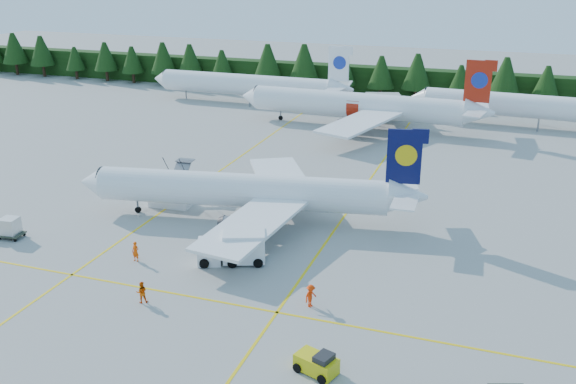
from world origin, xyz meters
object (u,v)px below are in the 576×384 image
(airliner_red, at_px, (352,105))
(baggage_tug, at_px, (317,363))
(airstairs, at_px, (172,197))
(airliner_navy, at_px, (236,191))
(service_truck, at_px, (232,248))

(airliner_red, bearing_deg, baggage_tug, -76.15)
(airliner_red, bearing_deg, airstairs, -102.47)
(airliner_navy, xyz_separation_m, service_truck, (3.98, -10.09, -1.77))
(airliner_red, xyz_separation_m, airstairs, (-10.84, -42.59, -2.77))
(airliner_red, relative_size, baggage_tug, 12.86)
(service_truck, height_order, baggage_tug, service_truck)
(airstairs, height_order, baggage_tug, airstairs)
(airliner_navy, height_order, airliner_red, airliner_red)
(baggage_tug, bearing_deg, airliner_red, 120.96)
(airliner_navy, distance_m, airliner_red, 44.12)
(airstairs, distance_m, baggage_tug, 35.90)
(airliner_navy, bearing_deg, service_truck, -78.68)
(baggage_tug, bearing_deg, service_truck, 151.22)
(service_truck, bearing_deg, airliner_navy, 90.56)
(airstairs, xyz_separation_m, baggage_tug, (25.36, -25.42, -0.16))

